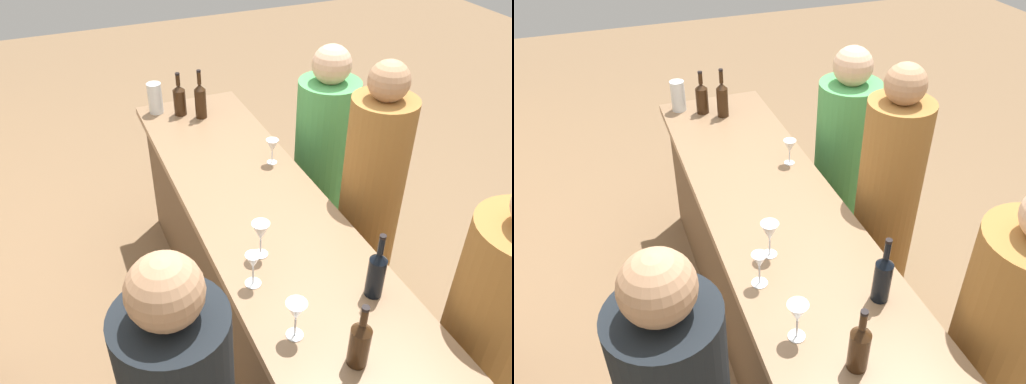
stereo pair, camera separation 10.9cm
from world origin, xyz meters
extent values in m
plane|color=#846647|center=(0.00, 0.00, 0.00)|extent=(12.00, 12.00, 0.00)
cube|color=brown|center=(0.00, 0.00, 0.44)|extent=(2.43, 0.59, 0.88)
cube|color=#8C6B4C|center=(0.00, 0.00, 0.91)|extent=(2.51, 0.67, 0.05)
cylinder|color=#331E0F|center=(-1.00, 0.04, 1.01)|extent=(0.07, 0.07, 0.16)
cone|color=#331E0F|center=(-1.00, 0.04, 1.11)|extent=(0.07, 0.07, 0.03)
cylinder|color=#331E0F|center=(-1.00, 0.04, 1.16)|extent=(0.03, 0.03, 0.07)
cylinder|color=black|center=(-1.00, 0.04, 1.20)|extent=(0.03, 0.03, 0.01)
cylinder|color=black|center=(-0.75, -0.19, 1.02)|extent=(0.07, 0.07, 0.18)
cone|color=black|center=(-0.75, -0.19, 1.13)|extent=(0.07, 0.07, 0.03)
cylinder|color=black|center=(-0.75, -0.19, 1.18)|extent=(0.02, 0.02, 0.07)
cylinder|color=black|center=(-0.75, -0.19, 1.22)|extent=(0.03, 0.03, 0.01)
cylinder|color=#331E0F|center=(0.96, -0.02, 1.02)|extent=(0.07, 0.07, 0.19)
cone|color=#331E0F|center=(0.96, -0.02, 1.14)|extent=(0.07, 0.07, 0.04)
cylinder|color=#331E0F|center=(0.96, -0.02, 1.19)|extent=(0.03, 0.03, 0.08)
cylinder|color=black|center=(0.96, -0.02, 1.24)|extent=(0.03, 0.03, 0.01)
cylinder|color=#331E0F|center=(1.05, 0.09, 1.01)|extent=(0.08, 0.08, 0.16)
cone|color=#331E0F|center=(1.05, 0.09, 1.11)|extent=(0.08, 0.08, 0.03)
cylinder|color=#331E0F|center=(1.05, 0.09, 1.16)|extent=(0.03, 0.03, 0.07)
cylinder|color=black|center=(1.05, 0.09, 1.20)|extent=(0.03, 0.03, 0.01)
cylinder|color=white|center=(0.29, -0.22, 0.93)|extent=(0.06, 0.06, 0.00)
cylinder|color=white|center=(0.29, -0.22, 0.97)|extent=(0.01, 0.01, 0.07)
cone|color=white|center=(0.29, -0.22, 1.04)|extent=(0.07, 0.07, 0.07)
cylinder|color=white|center=(-0.37, 0.13, 0.93)|extent=(0.06, 0.06, 0.00)
cylinder|color=white|center=(-0.37, 0.13, 0.97)|extent=(0.01, 0.01, 0.08)
cone|color=white|center=(-0.37, 0.13, 1.06)|extent=(0.08, 0.08, 0.09)
cylinder|color=white|center=(-0.82, 0.19, 0.93)|extent=(0.06, 0.06, 0.00)
cylinder|color=white|center=(-0.82, 0.19, 0.98)|extent=(0.01, 0.01, 0.08)
cone|color=white|center=(-0.82, 0.19, 1.06)|extent=(0.08, 0.08, 0.08)
cylinder|color=white|center=(-0.52, 0.23, 0.93)|extent=(0.07, 0.07, 0.00)
cylinder|color=white|center=(-0.52, 0.23, 0.98)|extent=(0.01, 0.01, 0.08)
cone|color=white|center=(-0.52, 0.23, 1.05)|extent=(0.06, 0.06, 0.07)
cylinder|color=silver|center=(1.13, 0.22, 1.03)|extent=(0.09, 0.09, 0.20)
cylinder|color=#4CA559|center=(0.50, -0.67, 0.62)|extent=(0.39, 0.39, 1.25)
sphere|color=#D8AD8C|center=(0.50, -0.67, 1.35)|extent=(0.23, 0.23, 0.23)
cylinder|color=#9E6B33|center=(-1.01, -0.61, 0.66)|extent=(0.46, 0.46, 1.32)
cylinder|color=#9E6B33|center=(-0.13, -0.59, 0.71)|extent=(0.35, 0.35, 1.43)
sphere|color=tan|center=(-0.13, -0.59, 1.51)|extent=(0.19, 0.19, 0.19)
sphere|color=tan|center=(-0.93, 0.65, 1.45)|extent=(0.22, 0.22, 0.22)
camera|label=1|loc=(-1.90, 0.79, 2.44)|focal=36.35mm
camera|label=2|loc=(-1.94, 0.69, 2.44)|focal=36.35mm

